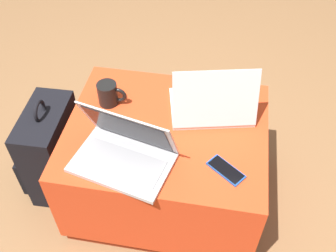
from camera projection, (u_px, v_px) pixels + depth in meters
The scene contains 7 objects.
ground_plane at pixel (167, 191), 1.98m from camera, with size 14.00×14.00×0.00m, color olive.
ottoman at pixel (166, 162), 1.81m from camera, with size 0.84×0.69×0.47m.
laptop_near at pixel (125, 151), 1.49m from camera, with size 0.42×0.32×0.24m.
laptop_far at pixel (212, 104), 1.66m from camera, with size 0.39×0.32×0.26m.
cell_phone at pixel (226, 170), 1.48m from camera, with size 0.16×0.14×0.01m.
backpack at pixel (51, 151), 1.87m from camera, with size 0.24×0.35×0.54m.
coffee_mug at pixel (109, 94), 1.71m from camera, with size 0.13×0.09×0.10m.
Camera 1 is at (0.20, -1.10, 1.67)m, focal length 42.00 mm.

